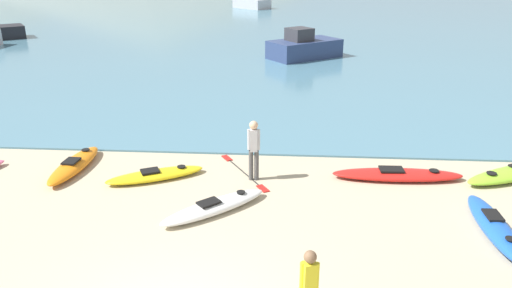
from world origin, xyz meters
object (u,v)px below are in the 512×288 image
(kayak_on_sand_5, at_px, (397,175))
(moored_boat_4, at_px, (304,47))
(person_near_foreground, at_px, (309,286))
(person_near_waterline, at_px, (254,147))
(loose_paddle, at_px, (244,172))
(kayak_on_sand_4, at_px, (214,207))
(kayak_on_sand_1, at_px, (155,175))
(moored_boat_1, at_px, (252,4))
(kayak_on_sand_3, at_px, (494,226))
(kayak_on_sand_0, at_px, (74,165))

(kayak_on_sand_5, relative_size, moored_boat_4, 0.78)
(moored_boat_4, bearing_deg, kayak_on_sand_5, -82.30)
(person_near_foreground, relative_size, person_near_waterline, 0.90)
(kayak_on_sand_5, xyz_separation_m, loose_paddle, (-4.24, 0.14, -0.12))
(person_near_foreground, bearing_deg, kayak_on_sand_4, 118.68)
(person_near_waterline, relative_size, moored_boat_4, 0.37)
(kayak_on_sand_1, bearing_deg, kayak_on_sand_5, 3.93)
(moored_boat_1, bearing_deg, kayak_on_sand_1, -88.88)
(kayak_on_sand_5, distance_m, moored_boat_1, 45.24)
(kayak_on_sand_3, xyz_separation_m, loose_paddle, (-5.82, 2.85, -0.16))
(kayak_on_sand_4, xyz_separation_m, kayak_on_sand_5, (4.73, 2.19, -0.00))
(kayak_on_sand_1, bearing_deg, kayak_on_sand_0, 169.65)
(kayak_on_sand_0, height_order, moored_boat_1, moored_boat_1)
(kayak_on_sand_3, relative_size, kayak_on_sand_4, 1.15)
(kayak_on_sand_0, height_order, kayak_on_sand_3, kayak_on_sand_3)
(kayak_on_sand_4, xyz_separation_m, person_near_foreground, (2.12, -3.87, 0.73))
(kayak_on_sand_1, distance_m, loose_paddle, 2.45)
(kayak_on_sand_0, relative_size, kayak_on_sand_1, 1.04)
(kayak_on_sand_5, relative_size, person_near_foreground, 2.34)
(person_near_foreground, relative_size, moored_boat_1, 0.34)
(kayak_on_sand_3, xyz_separation_m, moored_boat_4, (-3.82, 19.32, 0.50))
(kayak_on_sand_0, distance_m, person_near_waterline, 5.23)
(kayak_on_sand_5, xyz_separation_m, person_near_foreground, (-2.61, -6.06, 0.73))
(kayak_on_sand_5, xyz_separation_m, person_near_waterline, (-3.92, -0.29, 0.83))
(kayak_on_sand_0, bearing_deg, moored_boat_1, 87.97)
(kayak_on_sand_1, xyz_separation_m, moored_boat_4, (4.37, 17.06, 0.55))
(kayak_on_sand_4, height_order, moored_boat_1, moored_boat_1)
(moored_boat_4, relative_size, loose_paddle, 1.84)
(kayak_on_sand_5, height_order, person_near_waterline, person_near_waterline)
(kayak_on_sand_3, height_order, kayak_on_sand_4, kayak_on_sand_3)
(person_near_waterline, height_order, moored_boat_1, person_near_waterline)
(kayak_on_sand_0, distance_m, kayak_on_sand_3, 11.00)
(kayak_on_sand_0, height_order, kayak_on_sand_5, kayak_on_sand_0)
(kayak_on_sand_1, bearing_deg, person_near_waterline, 3.48)
(person_near_waterline, xyz_separation_m, moored_boat_4, (1.68, 16.90, -0.30))
(kayak_on_sand_1, distance_m, person_near_waterline, 2.83)
(kayak_on_sand_1, distance_m, kayak_on_sand_3, 8.50)
(loose_paddle, bearing_deg, kayak_on_sand_0, -178.31)
(loose_paddle, bearing_deg, person_near_waterline, -53.46)
(kayak_on_sand_0, xyz_separation_m, kayak_on_sand_3, (10.66, -2.71, 0.02))
(kayak_on_sand_0, height_order, kayak_on_sand_4, kayak_on_sand_0)
(kayak_on_sand_3, height_order, moored_boat_1, moored_boat_1)
(kayak_on_sand_0, relative_size, person_near_waterline, 1.67)
(kayak_on_sand_3, distance_m, moored_boat_1, 48.18)
(person_near_waterline, bearing_deg, kayak_on_sand_4, -112.99)
(person_near_foreground, bearing_deg, kayak_on_sand_0, 136.89)
(kayak_on_sand_1, distance_m, kayak_on_sand_5, 6.63)
(kayak_on_sand_1, bearing_deg, moored_boat_4, 75.63)
(person_near_waterline, xyz_separation_m, moored_boat_1, (-3.58, 44.90, -0.40))
(person_near_foreground, bearing_deg, kayak_on_sand_3, 38.67)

